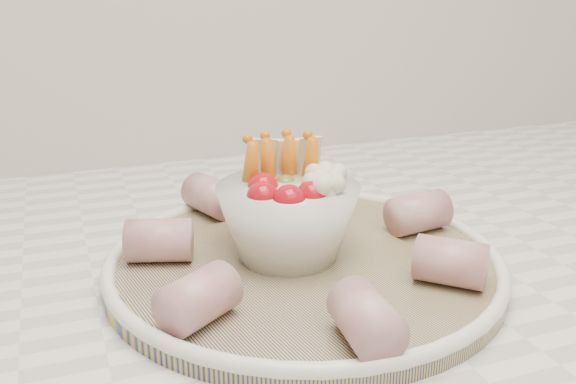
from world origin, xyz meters
name	(u,v)px	position (x,y,z in m)	size (l,w,h in m)	color
serving_platter	(304,262)	(-0.17, 1.38, 0.93)	(0.39, 0.39, 0.02)	navy
veggie_bowl	(289,214)	(-0.18, 1.39, 0.97)	(0.12, 0.12, 0.10)	silver
cured_meat_rolls	(303,238)	(-0.17, 1.38, 0.95)	(0.30, 0.33, 0.04)	#A14958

